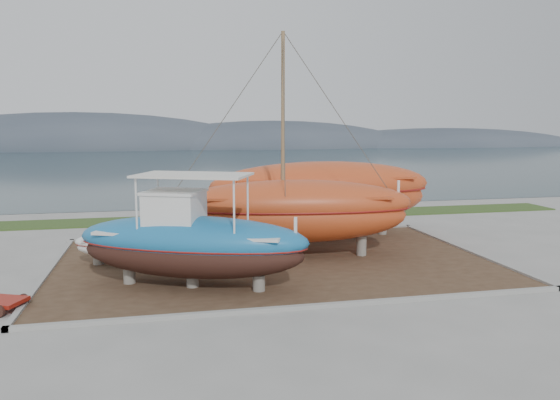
{
  "coord_description": "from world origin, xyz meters",
  "views": [
    {
      "loc": [
        -4.66,
        -18.3,
        5.84
      ],
      "look_at": [
        0.25,
        4.0,
        2.69
      ],
      "focal_mm": 35.0,
      "sensor_mm": 36.0,
      "label": 1
    }
  ],
  "objects": [
    {
      "name": "orange_bare_hull",
      "position": [
        3.47,
        8.44,
        1.97
      ],
      "size": [
        11.68,
        3.55,
        3.82
      ],
      "primitive_type": null,
      "rotation": [
        0.0,
        0.0,
        0.0
      ],
      "color": "#B3401B",
      "rests_on": "dirt_patch"
    },
    {
      "name": "blue_caique",
      "position": [
        -3.64,
        0.97,
        2.1
      ],
      "size": [
        8.84,
        5.79,
        4.08
      ],
      "primitive_type": null,
      "rotation": [
        0.0,
        0.0,
        -0.41
      ],
      "color": "#1A69A2",
      "rests_on": "dirt_patch"
    },
    {
      "name": "sea",
      "position": [
        0.0,
        70.0,
        0.0
      ],
      "size": [
        260.0,
        100.0,
        0.04
      ],
      "primitive_type": null,
      "color": "#1B3136",
      "rests_on": "ground"
    },
    {
      "name": "mountain_ridge",
      "position": [
        0.0,
        125.0,
        0.0
      ],
      "size": [
        200.0,
        36.0,
        20.0
      ],
      "primitive_type": null,
      "color": "#333D49",
      "rests_on": "ground"
    },
    {
      "name": "grass_strip",
      "position": [
        0.0,
        15.5,
        0.04
      ],
      "size": [
        44.0,
        3.0,
        0.08
      ],
      "primitive_type": "cube",
      "color": "#284219",
      "rests_on": "ground"
    },
    {
      "name": "ground",
      "position": [
        0.0,
        0.0,
        0.0
      ],
      "size": [
        140.0,
        140.0,
        0.0
      ],
      "primitive_type": "plane",
      "color": "gray",
      "rests_on": "ground"
    },
    {
      "name": "white_dinghy",
      "position": [
        -6.05,
        4.8,
        0.73
      ],
      "size": [
        4.71,
        2.61,
        1.34
      ],
      "primitive_type": null,
      "rotation": [
        0.0,
        0.0,
        -0.22
      ],
      "color": "silver",
      "rests_on": "dirt_patch"
    },
    {
      "name": "orange_sailboat",
      "position": [
        1.06,
        4.65,
        4.9
      ],
      "size": [
        10.74,
        4.6,
        9.69
      ],
      "primitive_type": null,
      "rotation": [
        0.0,
        0.0,
        -0.15
      ],
      "color": "#B3401B",
      "rests_on": "dirt_patch"
    },
    {
      "name": "dirt_patch",
      "position": [
        0.0,
        4.0,
        0.03
      ],
      "size": [
        18.0,
        12.0,
        0.06
      ],
      "primitive_type": "cube",
      "color": "#422D1E",
      "rests_on": "ground"
    },
    {
      "name": "curb_frame",
      "position": [
        0.0,
        4.0,
        0.07
      ],
      "size": [
        18.6,
        12.6,
        0.15
      ],
      "primitive_type": null,
      "color": "gray",
      "rests_on": "ground"
    }
  ]
}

